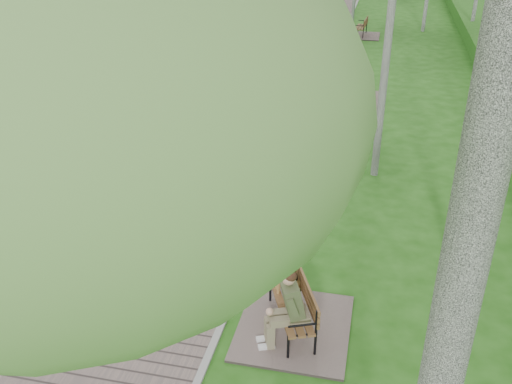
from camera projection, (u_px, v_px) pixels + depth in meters
walkway at (305, 32)px, 25.67m from camera, size 3.50×67.00×0.04m
kerb at (344, 34)px, 25.32m from camera, size 0.10×67.00×0.05m
bench_main at (288, 308)px, 7.77m from camera, size 1.54×1.71×1.34m
bench_second at (350, 93)px, 16.95m from camera, size 1.74×1.94×1.07m
bench_third at (361, 32)px, 24.90m from camera, size 1.58×1.76×0.97m
lamp_post_near at (308, 47)px, 11.41m from camera, size 0.22×0.22×5.77m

